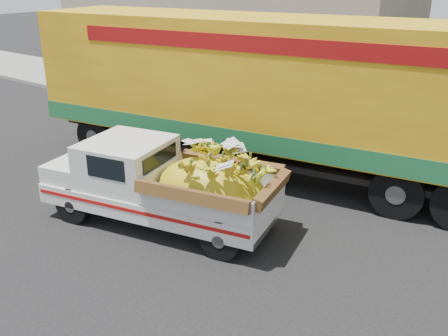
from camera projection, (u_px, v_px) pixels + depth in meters
The scene contains 6 objects.
ground at pixel (109, 215), 10.48m from camera, with size 100.00×100.00×0.00m, color black.
curb at pixel (273, 136), 15.20m from camera, with size 60.00×0.25×0.15m, color gray.
sidewalk at pixel (306, 121), 16.75m from camera, with size 60.00×4.00×0.14m, color gray.
building_left at pixel (224, 19), 24.72m from camera, with size 18.00×6.00×5.00m, color gray.
pickup_truck at pixel (175, 185), 9.72m from camera, with size 4.95×2.69×1.65m.
semi_trailer at pixel (264, 89), 11.96m from camera, with size 12.07×4.42×3.80m.
Camera 1 is at (7.62, -5.97, 4.79)m, focal length 40.00 mm.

